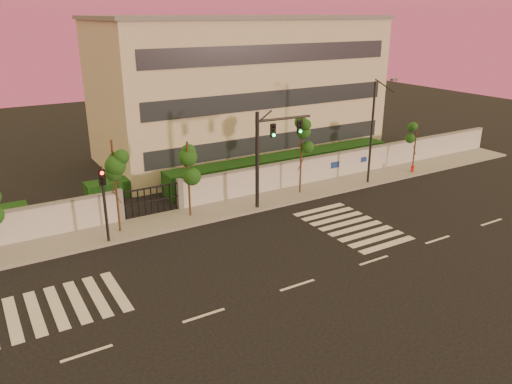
# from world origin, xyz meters

# --- Properties ---
(ground) EXTENTS (120.00, 120.00, 0.00)m
(ground) POSITION_xyz_m (0.00, 0.00, 0.00)
(ground) COLOR black
(ground) RESTS_ON ground
(sidewalk) EXTENTS (60.00, 3.00, 0.15)m
(sidewalk) POSITION_xyz_m (0.00, 10.50, 0.07)
(sidewalk) COLOR gray
(sidewalk) RESTS_ON ground
(perimeter_wall) EXTENTS (60.00, 0.36, 2.20)m
(perimeter_wall) POSITION_xyz_m (0.10, 12.00, 1.07)
(perimeter_wall) COLOR silver
(perimeter_wall) RESTS_ON ground
(hedge_row) EXTENTS (41.00, 4.25, 1.80)m
(hedge_row) POSITION_xyz_m (1.17, 14.74, 0.82)
(hedge_row) COLOR #103813
(hedge_row) RESTS_ON ground
(institutional_building) EXTENTS (24.40, 12.40, 12.25)m
(institutional_building) POSITION_xyz_m (9.00, 21.99, 6.16)
(institutional_building) COLOR beige
(institutional_building) RESTS_ON ground
(road_markings) EXTENTS (57.00, 7.62, 0.02)m
(road_markings) POSITION_xyz_m (-1.58, 3.76, 0.01)
(road_markings) COLOR silver
(road_markings) RESTS_ON ground
(street_tree_c) EXTENTS (1.53, 1.21, 5.73)m
(street_tree_c) POSITION_xyz_m (-5.54, 10.48, 4.21)
(street_tree_c) COLOR #382314
(street_tree_c) RESTS_ON ground
(street_tree_d) EXTENTS (1.61, 1.28, 5.02)m
(street_tree_d) POSITION_xyz_m (-0.95, 10.54, 3.70)
(street_tree_d) COLOR #382314
(street_tree_d) RESTS_ON ground
(street_tree_e) EXTENTS (1.61, 1.28, 5.60)m
(street_tree_e) POSITION_xyz_m (7.67, 10.46, 4.12)
(street_tree_e) COLOR #382314
(street_tree_e) RESTS_ON ground
(street_tree_f) EXTENTS (1.37, 1.09, 4.28)m
(street_tree_f) POSITION_xyz_m (18.70, 9.95, 3.15)
(street_tree_f) COLOR #382314
(street_tree_f) RESTS_ON ground
(traffic_signal_main) EXTENTS (4.16, 0.48, 6.58)m
(traffic_signal_main) POSITION_xyz_m (4.32, 9.55, 4.16)
(traffic_signal_main) COLOR black
(traffic_signal_main) RESTS_ON ground
(traffic_signal_secondary) EXTENTS (0.36, 0.34, 4.60)m
(traffic_signal_secondary) POSITION_xyz_m (-6.54, 9.39, 2.92)
(traffic_signal_secondary) COLOR black
(traffic_signal_secondary) RESTS_ON ground
(streetlight_east) EXTENTS (0.49, 1.97, 8.18)m
(streetlight_east) POSITION_xyz_m (13.50, 9.48, 4.42)
(streetlight_east) COLOR black
(streetlight_east) RESTS_ON ground
(fire_hydrant) EXTENTS (0.31, 0.29, 0.79)m
(fire_hydrant) POSITION_xyz_m (18.47, 9.73, 0.39)
(fire_hydrant) COLOR red
(fire_hydrant) RESTS_ON ground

